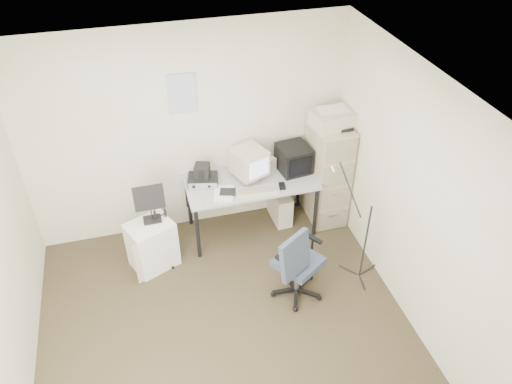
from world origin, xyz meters
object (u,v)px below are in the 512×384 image
object	(u,v)px
desk	(251,206)
office_chair	(298,261)
filing_cabinet	(327,172)
side_cart	(152,245)

from	to	relation	value
desk	office_chair	distance (m)	1.14
filing_cabinet	side_cart	bearing A→B (deg)	-171.74
desk	side_cart	bearing A→B (deg)	-166.82
filing_cabinet	side_cart	distance (m)	2.21
side_cart	filing_cabinet	bearing A→B (deg)	-15.33
filing_cabinet	desk	xyz separation A→B (m)	(-0.95, -0.03, -0.29)
side_cart	desk	bearing A→B (deg)	-10.41
filing_cabinet	desk	world-z (taller)	filing_cabinet
filing_cabinet	office_chair	world-z (taller)	filing_cabinet
office_chair	side_cart	xyz separation A→B (m)	(-1.41, 0.83, -0.18)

